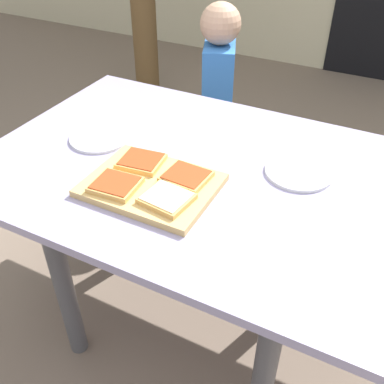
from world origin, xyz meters
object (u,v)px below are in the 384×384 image
(pizza_slice_far_left, at_px, (141,161))
(plate_white_right, at_px, (299,172))
(pizza_slice_near_left, at_px, (115,185))
(child_left, at_px, (218,90))
(dining_table, at_px, (206,193))
(pizza_slice_near_right, at_px, (167,198))
(cutting_board, at_px, (151,185))
(plate_white_left, at_px, (101,137))
(pizza_slice_far_right, at_px, (186,176))

(pizza_slice_far_left, height_order, plate_white_right, pizza_slice_far_left)
(pizza_slice_near_left, distance_m, pizza_slice_far_left, 0.13)
(child_left, bearing_deg, dining_table, -68.21)
(pizza_slice_near_left, distance_m, pizza_slice_near_right, 0.16)
(cutting_board, bearing_deg, pizza_slice_near_right, -33.20)
(cutting_board, height_order, child_left, child_left)
(dining_table, relative_size, plate_white_left, 6.95)
(pizza_slice_near_left, xyz_separation_m, plate_white_left, (-0.22, 0.23, -0.02))
(plate_white_left, xyz_separation_m, child_left, (0.07, 0.80, -0.14))
(pizza_slice_far_right, bearing_deg, pizza_slice_near_left, -141.53)
(cutting_board, height_order, pizza_slice_near_right, pizza_slice_near_right)
(dining_table, height_order, plate_white_left, plate_white_left)
(pizza_slice_near_left, distance_m, pizza_slice_far_right, 0.20)
(pizza_slice_near_left, xyz_separation_m, pizza_slice_far_right, (0.16, 0.12, 0.00))
(pizza_slice_far_right, height_order, plate_white_right, pizza_slice_far_right)
(dining_table, height_order, child_left, child_left)
(pizza_slice_near_right, bearing_deg, dining_table, 85.53)
(dining_table, bearing_deg, pizza_slice_far_right, -100.10)
(pizza_slice_far_left, xyz_separation_m, plate_white_left, (-0.22, 0.09, -0.02))
(cutting_board, xyz_separation_m, pizza_slice_near_right, (0.08, -0.05, 0.02))
(dining_table, distance_m, plate_white_right, 0.29)
(dining_table, relative_size, pizza_slice_far_left, 10.09)
(dining_table, height_order, pizza_slice_near_left, pizza_slice_near_left)
(pizza_slice_near_right, xyz_separation_m, plate_white_right, (0.27, 0.32, -0.02))
(plate_white_right, bearing_deg, pizza_slice_far_right, -143.07)
(cutting_board, bearing_deg, plate_white_right, 36.70)
(dining_table, bearing_deg, child_left, 111.79)
(plate_white_left, bearing_deg, dining_table, -0.46)
(dining_table, distance_m, cutting_board, 0.21)
(dining_table, distance_m, pizza_slice_far_left, 0.23)
(plate_white_right, distance_m, child_left, 0.91)
(child_left, bearing_deg, pizza_slice_far_right, -71.40)
(pizza_slice_near_right, distance_m, pizza_slice_far_left, 0.20)
(plate_white_left, relative_size, child_left, 0.21)
(pizza_slice_near_left, xyz_separation_m, pizza_slice_far_left, (-0.00, 0.13, 0.00))
(cutting_board, height_order, pizza_slice_near_left, pizza_slice_near_left)
(dining_table, relative_size, child_left, 1.45)
(pizza_slice_near_right, height_order, child_left, child_left)
(pizza_slice_far_left, relative_size, plate_white_right, 0.69)
(pizza_slice_near_left, height_order, pizza_slice_near_right, same)
(pizza_slice_far_right, xyz_separation_m, plate_white_right, (0.27, 0.20, -0.02))
(pizza_slice_near_left, xyz_separation_m, pizza_slice_near_right, (0.16, 0.01, 0.00))
(pizza_slice_near_left, height_order, plate_white_left, pizza_slice_near_left)
(pizza_slice_near_right, bearing_deg, cutting_board, 146.80)
(pizza_slice_far_right, distance_m, plate_white_left, 0.39)
(pizza_slice_far_right, bearing_deg, pizza_slice_near_right, -89.46)
(dining_table, distance_m, pizza_slice_near_right, 0.24)
(pizza_slice_far_right, relative_size, pizza_slice_far_left, 0.95)
(dining_table, xyz_separation_m, pizza_slice_far_left, (-0.17, -0.09, 0.12))
(pizza_slice_near_right, height_order, plate_white_right, pizza_slice_near_right)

